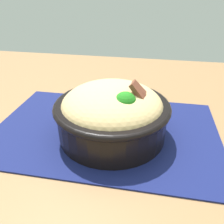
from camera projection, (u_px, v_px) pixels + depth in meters
table at (92, 146)px, 0.54m from camera, size 1.21×0.97×0.77m
placemat at (105, 130)px, 0.47m from camera, size 0.45×0.29×0.00m
bowl at (112, 112)px, 0.43m from camera, size 0.26×0.26×0.12m
fork at (73, 121)px, 0.50m from camera, size 0.04×0.13×0.00m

